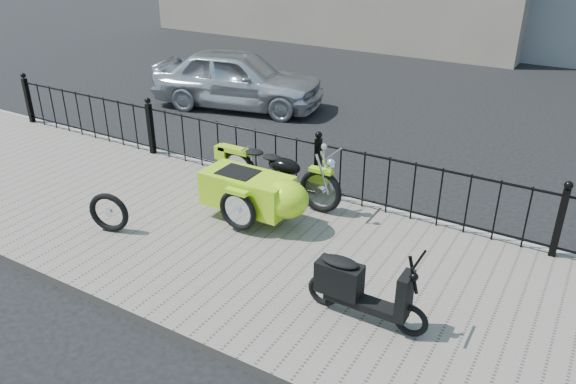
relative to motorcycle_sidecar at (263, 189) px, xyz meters
The scene contains 8 objects.
ground 0.71m from the motorcycle_sidecar, 33.83° to the right, with size 120.00×120.00×0.00m, color black.
sidewalk 0.95m from the motorcycle_sidecar, 65.75° to the right, with size 30.00×3.80×0.12m, color slate.
curb 1.37m from the motorcycle_sidecar, 75.23° to the left, with size 30.00×0.10×0.12m, color gray.
iron_fence 1.13m from the motorcycle_sidecar, 73.42° to the left, with size 14.11×0.11×1.08m.
motorcycle_sidecar is the anchor object (origin of this frame).
scooter 2.53m from the motorcycle_sidecar, 32.95° to the right, with size 1.42×0.41×0.96m.
spare_tire 2.18m from the motorcycle_sidecar, 139.20° to the right, with size 0.59×0.59×0.08m, color black.
sedan_car 5.85m from the motorcycle_sidecar, 128.68° to the left, with size 1.63×4.05×1.38m, color silver.
Camera 1 is at (3.70, -5.86, 4.13)m, focal length 35.00 mm.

